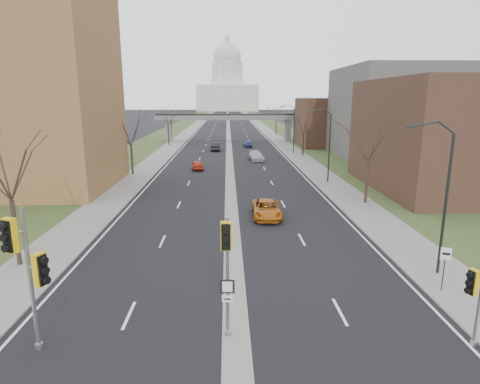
{
  "coord_description": "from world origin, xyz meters",
  "views": [
    {
      "loc": [
        -0.31,
        -15.15,
        9.96
      ],
      "look_at": [
        0.45,
        9.03,
        4.29
      ],
      "focal_mm": 30.0,
      "sensor_mm": 36.0,
      "label": 1
    }
  ],
  "objects_px": {
    "speed_limit_sign": "(445,261)",
    "car_right_far": "(248,144)",
    "car_left_near": "(198,165)",
    "car_left_far": "(215,147)",
    "signal_pole_left": "(27,262)",
    "signal_pole_median": "(227,258)",
    "car_right_mid": "(256,156)",
    "car_right_near": "(267,209)"
  },
  "relations": [
    {
      "from": "signal_pole_left",
      "to": "speed_limit_sign",
      "type": "xyz_separation_m",
      "value": [
        18.82,
        4.54,
        -2.15
      ]
    },
    {
      "from": "speed_limit_sign",
      "to": "car_left_far",
      "type": "xyz_separation_m",
      "value": [
        -13.63,
        58.99,
        -0.97
      ]
    },
    {
      "from": "speed_limit_sign",
      "to": "car_right_near",
      "type": "relative_size",
      "value": 0.46
    },
    {
      "from": "car_right_mid",
      "to": "signal_pole_median",
      "type": "bearing_deg",
      "value": -100.54
    },
    {
      "from": "speed_limit_sign",
      "to": "car_right_near",
      "type": "distance_m",
      "value": 16.04
    },
    {
      "from": "signal_pole_median",
      "to": "car_left_near",
      "type": "height_order",
      "value": "signal_pole_median"
    },
    {
      "from": "car_right_near",
      "to": "car_right_mid",
      "type": "xyz_separation_m",
      "value": [
        1.34,
        31.97,
        0.02
      ]
    },
    {
      "from": "signal_pole_left",
      "to": "car_right_mid",
      "type": "relative_size",
      "value": 1.17
    },
    {
      "from": "signal_pole_median",
      "to": "car_right_mid",
      "type": "height_order",
      "value": "signal_pole_median"
    },
    {
      "from": "signal_pole_median",
      "to": "car_right_mid",
      "type": "xyz_separation_m",
      "value": [
        4.73,
        49.77,
        -2.95
      ]
    },
    {
      "from": "signal_pole_left",
      "to": "car_right_far",
      "type": "xyz_separation_m",
      "value": [
        11.84,
        69.0,
        -3.23
      ]
    },
    {
      "from": "car_left_near",
      "to": "car_left_far",
      "type": "height_order",
      "value": "car_left_far"
    },
    {
      "from": "signal_pole_median",
      "to": "speed_limit_sign",
      "type": "bearing_deg",
      "value": 23.28
    },
    {
      "from": "speed_limit_sign",
      "to": "car_right_far",
      "type": "xyz_separation_m",
      "value": [
        -6.98,
        64.46,
        -1.08
      ]
    },
    {
      "from": "signal_pole_left",
      "to": "car_left_near",
      "type": "distance_m",
      "value": 42.55
    },
    {
      "from": "car_right_mid",
      "to": "car_right_far",
      "type": "height_order",
      "value": "car_right_mid"
    },
    {
      "from": "signal_pole_median",
      "to": "speed_limit_sign",
      "type": "distance_m",
      "value": 12.04
    },
    {
      "from": "signal_pole_left",
      "to": "car_right_near",
      "type": "distance_m",
      "value": 21.73
    },
    {
      "from": "car_left_far",
      "to": "car_right_mid",
      "type": "bearing_deg",
      "value": 113.61
    },
    {
      "from": "car_left_near",
      "to": "signal_pole_median",
      "type": "bearing_deg",
      "value": 89.07
    },
    {
      "from": "car_left_far",
      "to": "car_right_near",
      "type": "relative_size",
      "value": 0.93
    },
    {
      "from": "car_left_far",
      "to": "car_right_near",
      "type": "xyz_separation_m",
      "value": [
        5.78,
        -45.04,
        -0.07
      ]
    },
    {
      "from": "car_right_near",
      "to": "car_right_far",
      "type": "distance_m",
      "value": 50.52
    },
    {
      "from": "signal_pole_median",
      "to": "car_right_near",
      "type": "distance_m",
      "value": 18.36
    },
    {
      "from": "signal_pole_left",
      "to": "signal_pole_median",
      "type": "height_order",
      "value": "signal_pole_left"
    },
    {
      "from": "speed_limit_sign",
      "to": "car_left_near",
      "type": "distance_m",
      "value": 40.82
    },
    {
      "from": "signal_pole_left",
      "to": "signal_pole_median",
      "type": "bearing_deg",
      "value": 28.52
    },
    {
      "from": "car_left_far",
      "to": "car_right_far",
      "type": "distance_m",
      "value": 8.62
    },
    {
      "from": "signal_pole_left",
      "to": "car_left_far",
      "type": "relative_size",
      "value": 1.24
    },
    {
      "from": "signal_pole_left",
      "to": "car_left_near",
      "type": "bearing_deg",
      "value": 108.81
    },
    {
      "from": "car_right_near",
      "to": "car_right_far",
      "type": "height_order",
      "value": "car_right_near"
    },
    {
      "from": "speed_limit_sign",
      "to": "car_right_far",
      "type": "relative_size",
      "value": 0.6
    },
    {
      "from": "signal_pole_left",
      "to": "car_right_mid",
      "type": "distance_m",
      "value": 52.04
    },
    {
      "from": "car_right_mid",
      "to": "car_right_far",
      "type": "bearing_deg",
      "value": 86.3
    },
    {
      "from": "car_right_far",
      "to": "car_right_mid",
      "type": "bearing_deg",
      "value": -93.09
    },
    {
      "from": "car_left_near",
      "to": "car_right_mid",
      "type": "distance_m",
      "value": 12.12
    },
    {
      "from": "car_right_near",
      "to": "car_left_far",
      "type": "bearing_deg",
      "value": 98.74
    },
    {
      "from": "signal_pole_median",
      "to": "car_right_near",
      "type": "relative_size",
      "value": 1.02
    },
    {
      "from": "speed_limit_sign",
      "to": "signal_pole_median",
      "type": "bearing_deg",
      "value": -141.67
    },
    {
      "from": "signal_pole_left",
      "to": "car_right_near",
      "type": "relative_size",
      "value": 1.15
    },
    {
      "from": "speed_limit_sign",
      "to": "car_right_mid",
      "type": "distance_m",
      "value": 46.39
    },
    {
      "from": "signal_pole_left",
      "to": "speed_limit_sign",
      "type": "distance_m",
      "value": 19.48
    }
  ]
}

